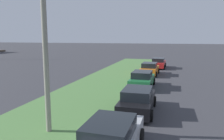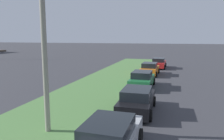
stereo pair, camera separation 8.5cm
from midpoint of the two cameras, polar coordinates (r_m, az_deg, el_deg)
The scene contains 7 objects.
grass_median at distance 15.00m, azimuth -9.44°, elevation -8.50°, with size 60.00×6.00×0.12m, color #517F42.
parked_car_silver at distance 8.42m, azimuth -0.38°, elevation -17.69°, with size 4.32×2.06×1.47m.
parked_car_black at distance 13.16m, azimuth 6.76°, elevation -7.91°, with size 4.32×2.07×1.47m.
parked_car_green at distance 19.52m, azimuth 8.03°, elevation -2.48°, with size 4.32×2.06×1.47m.
parked_car_orange at distance 26.11m, azimuth 9.97°, elevation 0.29°, with size 4.36×2.14×1.47m.
parked_car_red at distance 32.12m, azimuth 12.24°, elevation 1.77°, with size 4.34×2.10×1.47m.
streetlight at distance 9.86m, azimuth -15.43°, elevation 7.97°, with size 0.45×2.88×7.50m.
Camera 2 is at (-2.93, 1.04, 4.45)m, focal length 34.80 mm.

